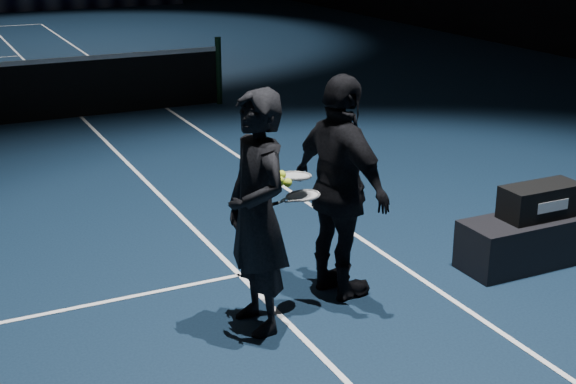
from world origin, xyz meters
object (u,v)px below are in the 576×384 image
object	(u,v)px
player_b	(341,189)
tennis_balls	(283,180)
player_bench	(536,239)
racket_lower	(303,196)
racket_bag	(540,201)
player_a	(257,213)
racket_upper	(295,176)

from	to	relation	value
player_b	tennis_balls	bearing A→B (deg)	93.76
player_b	tennis_balls	xyz separation A→B (m)	(-0.58, -0.15, 0.20)
player_bench	racket_lower	world-z (taller)	racket_lower
racket_bag	tennis_balls	bearing A→B (deg)	178.55
player_a	player_b	distance (m)	0.85
racket_bag	racket_lower	size ratio (longest dim) A/B	1.08
player_bench	player_a	size ratio (longest dim) A/B	0.80
player_a	tennis_balls	distance (m)	0.32
player_a	racket_lower	bearing A→B (deg)	101.36
racket_bag	player_b	distance (m)	1.95
player_b	racket_bag	bearing A→B (deg)	-106.89
player_a	tennis_balls	bearing A→B (deg)	102.49
player_b	racket_upper	bearing A→B (deg)	89.16
racket_lower	racket_upper	world-z (taller)	racket_upper
racket_lower	player_b	bearing A→B (deg)	0.00
player_b	racket_lower	distance (m)	0.40
player_a	racket_lower	world-z (taller)	player_a
player_bench	player_b	distance (m)	2.05
racket_upper	racket_bag	bearing A→B (deg)	-22.10
racket_lower	tennis_balls	bearing A→B (deg)	178.53
racket_bag	tennis_balls	xyz separation A→B (m)	(-2.49, 0.07, 0.53)
racket_lower	player_bench	bearing A→B (deg)	-17.54
tennis_balls	player_a	bearing A→B (deg)	-164.08
player_b	tennis_balls	world-z (taller)	player_b
racket_bag	player_a	xyz separation A→B (m)	(-2.73, -0.00, 0.33)
racket_lower	racket_upper	size ratio (longest dim) A/B	1.00
player_b	tennis_balls	size ratio (longest dim) A/B	15.28
player_bench	player_a	distance (m)	2.82
racket_upper	tennis_balls	world-z (taller)	tennis_balls
player_b	racket_lower	world-z (taller)	player_b
player_bench	player_b	world-z (taller)	player_b
racket_lower	tennis_balls	xyz separation A→B (m)	(-0.19, -0.04, 0.16)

